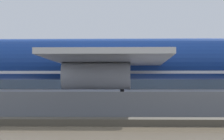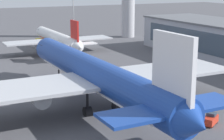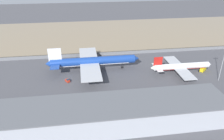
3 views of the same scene
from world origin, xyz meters
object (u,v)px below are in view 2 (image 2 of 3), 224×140
at_px(ops_van, 43,42).
at_px(passenger_jet_white_red, 58,39).
at_px(apron_light_mast_apron_west, 73,7).
at_px(baggage_tug, 210,119).
at_px(cargo_jet_blue, 95,75).

bearing_deg(ops_van, passenger_jet_white_red, 1.32).
bearing_deg(ops_van, apron_light_mast_apron_west, 102.32).
xyz_separation_m(passenger_jet_white_red, baggage_tug, (67.16, 1.71, -3.51)).
xyz_separation_m(cargo_jet_blue, apron_light_mast_apron_west, (-70.43, 23.04, 6.48)).
bearing_deg(ops_van, cargo_jet_blue, -8.90).
relative_size(baggage_tug, ops_van, 0.67).
height_order(cargo_jet_blue, baggage_tug, cargo_jet_blue).
relative_size(baggage_tug, apron_light_mast_apron_west, 0.16).
bearing_deg(ops_van, baggage_tug, 1.44).
distance_m(passenger_jet_white_red, baggage_tug, 67.27).
relative_size(passenger_jet_white_red, baggage_tug, 10.77).
bearing_deg(passenger_jet_white_red, baggage_tug, 1.46).
xyz_separation_m(passenger_jet_white_red, ops_van, (-15.25, -0.35, -3.04)).
xyz_separation_m(cargo_jet_blue, baggage_tug, (14.69, 12.67, -5.22)).
bearing_deg(apron_light_mast_apron_west, baggage_tug, -6.95).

